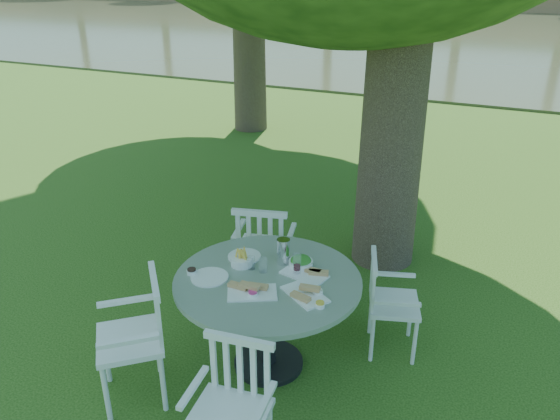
{
  "coord_description": "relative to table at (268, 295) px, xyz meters",
  "views": [
    {
      "loc": [
        1.94,
        -4.1,
        2.98
      ],
      "look_at": [
        0.0,
        0.2,
        0.85
      ],
      "focal_mm": 35.0,
      "sensor_mm": 36.0,
      "label": 1
    }
  ],
  "objects": [
    {
      "name": "chair_nw",
      "position": [
        -0.46,
        0.84,
        -0.08
      ],
      "size": [
        0.6,
        0.58,
        0.99
      ],
      "rotation": [
        0.0,
        0.0,
        -2.89
      ],
      "color": "white",
      "rests_on": "ground"
    },
    {
      "name": "ground",
      "position": [
        -0.4,
        0.91,
        -0.66
      ],
      "size": [
        140.0,
        140.0,
        0.0
      ],
      "primitive_type": "plane",
      "color": "#1B3D0C",
      "rests_on": "ground"
    },
    {
      "name": "chair_se",
      "position": [
        0.21,
        -0.94,
        -0.13
      ],
      "size": [
        0.51,
        0.48,
        0.91
      ],
      "rotation": [
        0.0,
        0.0,
        0.11
      ],
      "color": "white",
      "rests_on": "ground"
    },
    {
      "name": "river",
      "position": [
        -0.4,
        23.91,
        -0.66
      ],
      "size": [
        100.0,
        28.0,
        0.12
      ],
      "primitive_type": "cube",
      "color": "#373D24",
      "rests_on": "ground"
    },
    {
      "name": "table",
      "position": [
        0.0,
        0.0,
        0.0
      ],
      "size": [
        1.42,
        1.42,
        0.82
      ],
      "color": "black",
      "rests_on": "ground"
    },
    {
      "name": "chair_sw",
      "position": [
        -0.69,
        -0.66,
        -0.08
      ],
      "size": [
        0.68,
        0.68,
        0.99
      ],
      "rotation": [
        0.0,
        0.0,
        -0.86
      ],
      "color": "white",
      "rests_on": "ground"
    },
    {
      "name": "chair_ne",
      "position": [
        0.77,
        0.59,
        -0.16
      ],
      "size": [
        0.51,
        0.53,
        0.86
      ],
      "rotation": [
        0.0,
        0.0,
        -4.41
      ],
      "color": "white",
      "rests_on": "ground"
    },
    {
      "name": "tableware",
      "position": [
        -0.02,
        0.09,
        0.19
      ],
      "size": [
        1.14,
        0.76,
        0.21
      ],
      "color": "white",
      "rests_on": "table"
    }
  ]
}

